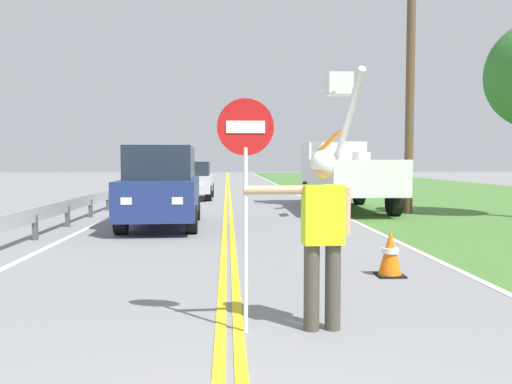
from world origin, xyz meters
name	(u,v)px	position (x,y,z in m)	size (l,w,h in m)	color
grass_verge_right	(492,200)	(11.60, 20.00, 0.00)	(16.00, 110.00, 0.01)	#477533
centerline_yellow_left	(226,201)	(-0.09, 20.00, 0.01)	(0.11, 110.00, 0.01)	yellow
centerline_yellow_right	(230,201)	(0.09, 20.00, 0.01)	(0.11, 110.00, 0.01)	yellow
edge_line_right	(311,201)	(3.60, 20.00, 0.01)	(0.12, 110.00, 0.01)	silver
edge_line_left	(143,202)	(-3.60, 20.00, 0.01)	(0.12, 110.00, 0.01)	silver
flagger_worker	(322,228)	(0.93, 3.08, 1.05)	(1.09, 0.26, 1.83)	#474238
stop_sign_paddle	(246,162)	(0.16, 3.04, 1.71)	(0.56, 0.04, 2.33)	silver
utility_bucket_truck	(343,170)	(4.16, 16.36, 1.40)	(2.67, 6.82, 4.99)	white
oncoming_suv_nearest	(162,186)	(-1.73, 11.59, 1.06)	(2.03, 4.66, 2.10)	navy
oncoming_sedan_second	(192,181)	(-1.65, 21.59, 0.83)	(1.94, 4.12, 1.70)	silver
utility_pole_near	(410,83)	(5.90, 14.52, 4.25)	(1.80, 0.28, 8.13)	brown
traffic_cone_lead	(390,254)	(2.41, 5.47, 0.34)	(0.40, 0.40, 0.70)	orange
traffic_cone_mid	(327,227)	(2.08, 8.66, 0.34)	(0.40, 0.40, 0.70)	orange
guardrail_left_shoulder	(100,198)	(-4.20, 15.08, 0.52)	(0.10, 32.00, 0.71)	#9EA0A3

